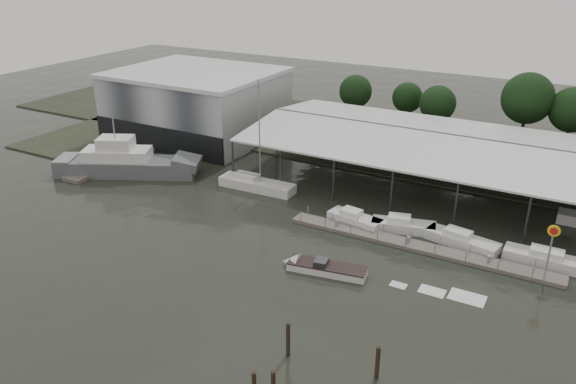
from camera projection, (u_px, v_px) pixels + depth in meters
The scene contains 16 objects.
ground at pixel (240, 255), 55.87m from camera, with size 200.00×200.00×0.00m, color #242921.
land_strip_far at pixel (386, 140), 89.51m from camera, with size 140.00×30.00×0.30m.
land_strip_west at pixel (144, 124), 97.76m from camera, with size 20.00×40.00×0.30m.
storage_warehouse at pixel (197, 103), 90.29m from camera, with size 24.50×20.50×10.50m.
covered_boat_shed at pixel (482, 145), 68.29m from camera, with size 58.24×24.00×6.96m.
trawler_dock at pixel (120, 160), 80.40m from camera, with size 3.00×18.00×0.50m.
floating_dock at pixel (417, 246), 57.11m from camera, with size 28.00×2.00×1.40m.
shell_fuel_sign at pixel (552, 242), 50.26m from camera, with size 1.10×0.18×5.55m.
grey_trawler at pixel (127, 163), 75.48m from camera, with size 19.29×12.47×8.84m.
white_sailboat at pixel (256, 184), 71.08m from camera, with size 10.05×2.92×14.31m.
speedboat_underway at pixel (320, 267), 52.96m from camera, with size 19.04×5.14×2.00m.
moored_cruiser_0 at pixel (355, 219), 62.01m from camera, with size 6.39×3.15×1.70m.
moored_cruiser_1 at pixel (403, 225), 60.59m from camera, with size 7.11×3.80×1.70m.
moored_cruiser_2 at pixel (461, 240), 57.51m from camera, with size 7.78×3.57×1.70m.
moored_cruiser_3 at pixel (550, 260), 53.77m from camera, with size 8.67×2.31×1.70m.
horizon_tree_line at pixel (569, 113), 80.82m from camera, with size 72.30×10.23×11.50m.
Camera 1 is at (27.92, -40.29, 27.96)m, focal length 35.00 mm.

